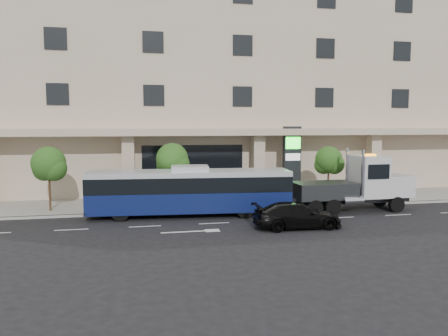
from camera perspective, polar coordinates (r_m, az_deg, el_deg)
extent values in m
plane|color=black|center=(27.27, -1.86, -6.54)|extent=(120.00, 120.00, 0.00)
cube|color=gray|center=(32.10, -3.34, -4.54)|extent=(120.00, 6.00, 0.15)
cube|color=gray|center=(29.18, -2.51, -5.57)|extent=(120.00, 0.30, 0.15)
cube|color=#BBA78C|center=(42.22, -5.46, 11.43)|extent=(60.00, 15.00, 20.00)
cube|color=#BBA78C|center=(33.37, -3.83, 4.70)|extent=(60.00, 2.80, 0.50)
cube|color=black|center=(34.72, -4.05, -0.30)|extent=(8.00, 0.12, 4.00)
cube|color=#BBA78C|center=(33.24, -12.37, 0.09)|extent=(0.90, 0.90, 4.90)
cube|color=#BBA78C|center=(34.53, 4.45, 0.41)|extent=(0.90, 0.90, 4.90)
cube|color=#BBA78C|center=(38.47, 18.94, 0.66)|extent=(0.90, 0.90, 4.90)
cylinder|color=#422B19|center=(30.70, -21.81, -2.63)|extent=(0.14, 0.14, 2.80)
sphere|color=#124216|center=(30.51, -21.93, 0.57)|extent=(2.20, 2.20, 2.20)
sphere|color=#124216|center=(30.28, -21.33, -0.05)|extent=(1.65, 1.65, 1.65)
sphere|color=#124216|center=(30.79, -22.38, -0.15)|extent=(1.54, 1.54, 1.54)
cylinder|color=#422B19|center=(30.26, -6.74, -2.23)|extent=(0.14, 0.14, 2.94)
sphere|color=#124216|center=(30.07, -6.78, 1.18)|extent=(2.20, 2.20, 2.20)
sphere|color=#124216|center=(29.93, -6.08, 0.52)|extent=(1.65, 1.65, 1.65)
sphere|color=#124216|center=(30.28, -7.37, 0.40)|extent=(1.54, 1.54, 1.54)
cylinder|color=#422B19|center=(33.22, 13.45, -1.82)|extent=(0.14, 0.14, 2.73)
sphere|color=#124216|center=(33.05, 13.52, 1.06)|extent=(2.00, 2.00, 2.00)
sphere|color=#124216|center=(33.04, 14.20, 0.50)|extent=(1.50, 1.50, 1.50)
sphere|color=#124216|center=(33.14, 12.89, 0.41)|extent=(1.40, 1.40, 1.40)
cylinder|color=black|center=(26.93, -13.37, -5.71)|extent=(1.07, 0.40, 1.05)
cylinder|color=black|center=(29.08, -12.88, -4.85)|extent=(1.07, 0.40, 1.05)
cylinder|color=black|center=(27.12, 2.78, -5.48)|extent=(1.07, 0.40, 1.05)
cylinder|color=black|center=(29.26, 2.05, -4.64)|extent=(1.07, 0.40, 1.05)
cube|color=#0E194F|center=(27.77, -4.47, -4.23)|extent=(12.77, 3.61, 1.26)
cube|color=black|center=(27.60, -4.49, -1.98)|extent=(12.77, 3.65, 0.94)
cube|color=#B4B8BD|center=(27.52, -4.50, -0.68)|extent=(12.77, 3.61, 0.31)
cube|color=#B4B8BD|center=(27.49, -4.50, -0.03)|extent=(2.43, 1.86, 0.31)
cube|color=#2D3033|center=(28.31, -17.26, -5.36)|extent=(0.35, 2.63, 0.31)
cube|color=#2D3033|center=(28.80, 8.11, -4.97)|extent=(0.35, 2.63, 0.31)
cube|color=#2D3033|center=(30.45, 16.32, -4.01)|extent=(8.10, 1.11, 0.38)
cube|color=silver|center=(31.91, 21.24, -2.09)|extent=(1.94, 2.22, 1.43)
cube|color=silver|center=(32.45, 22.64, -2.02)|extent=(0.12, 1.90, 1.14)
cube|color=silver|center=(30.82, 18.34, -1.01)|extent=(1.95, 2.41, 2.76)
cube|color=black|center=(31.25, 19.79, -0.18)|extent=(0.14, 2.09, 1.14)
cylinder|color=silver|center=(29.37, 17.65, -0.85)|extent=(0.17, 0.17, 3.23)
cylinder|color=silver|center=(31.18, 15.72, -0.42)|extent=(0.17, 0.17, 3.23)
cube|color=#2D3033|center=(29.41, 12.87, -2.86)|extent=(4.04, 2.36, 1.05)
cube|color=#2D3033|center=(28.61, 8.70, -4.18)|extent=(1.53, 0.30, 0.21)
cube|color=#2D3033|center=(28.48, 7.61, -4.98)|extent=(0.27, 1.72, 0.17)
cube|color=orange|center=(30.69, 18.43, 1.63)|extent=(0.86, 0.35, 0.13)
cylinder|color=black|center=(31.06, 21.60, -4.44)|extent=(1.05, 0.32, 1.05)
cylinder|color=black|center=(32.70, 19.64, -3.88)|extent=(1.05, 0.32, 1.05)
cylinder|color=black|center=(28.77, 14.02, -5.00)|extent=(1.05, 0.32, 1.05)
cylinder|color=black|center=(30.54, 12.35, -4.34)|extent=(1.05, 0.32, 1.05)
cylinder|color=black|center=(28.25, 11.77, -5.14)|extent=(1.05, 0.32, 1.05)
cylinder|color=black|center=(30.04, 10.20, -4.46)|extent=(1.05, 0.32, 1.05)
imported|color=black|center=(24.90, 9.57, -6.11)|extent=(5.01, 2.14, 1.44)
cube|color=black|center=(34.64, 8.84, 0.86)|extent=(1.37, 0.47, 5.48)
cube|color=#22CE24|center=(34.31, 9.02, 3.26)|extent=(1.19, 0.07, 0.91)
cube|color=silver|center=(34.37, 8.99, 1.43)|extent=(1.19, 0.07, 0.55)
cube|color=#262628|center=(34.28, 9.04, 4.63)|extent=(1.19, 0.07, 0.37)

